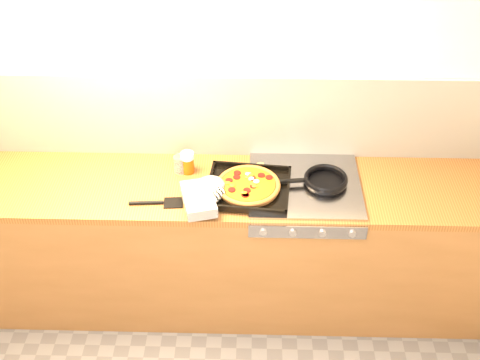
{
  "coord_description": "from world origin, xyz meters",
  "views": [
    {
      "loc": [
        0.17,
        -1.44,
        2.94
      ],
      "look_at": [
        0.1,
        1.08,
        0.95
      ],
      "focal_mm": 45.0,
      "sensor_mm": 36.0,
      "label": 1
    }
  ],
  "objects_px": {
    "tomato_can": "(180,164)",
    "juice_glass": "(188,162)",
    "frying_pan": "(325,180)",
    "pizza_on_tray": "(235,189)"
  },
  "relations": [
    {
      "from": "frying_pan",
      "to": "tomato_can",
      "type": "bearing_deg",
      "value": 172.58
    },
    {
      "from": "juice_glass",
      "to": "tomato_can",
      "type": "bearing_deg",
      "value": 179.09
    },
    {
      "from": "tomato_can",
      "to": "juice_glass",
      "type": "relative_size",
      "value": 0.81
    },
    {
      "from": "frying_pan",
      "to": "juice_glass",
      "type": "relative_size",
      "value": 3.25
    },
    {
      "from": "pizza_on_tray",
      "to": "tomato_can",
      "type": "xyz_separation_m",
      "value": [
        -0.31,
        0.2,
        0.0
      ]
    },
    {
      "from": "tomato_can",
      "to": "juice_glass",
      "type": "height_order",
      "value": "juice_glass"
    },
    {
      "from": "tomato_can",
      "to": "frying_pan",
      "type": "bearing_deg",
      "value": -7.42
    },
    {
      "from": "tomato_can",
      "to": "juice_glass",
      "type": "distance_m",
      "value": 0.04
    },
    {
      "from": "pizza_on_tray",
      "to": "frying_pan",
      "type": "distance_m",
      "value": 0.49
    },
    {
      "from": "frying_pan",
      "to": "juice_glass",
      "type": "xyz_separation_m",
      "value": [
        -0.75,
        0.1,
        0.03
      ]
    }
  ]
}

